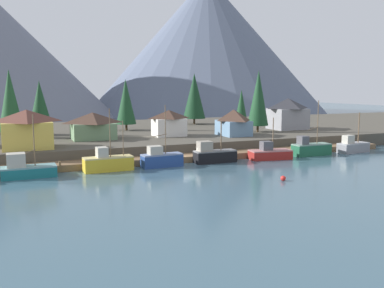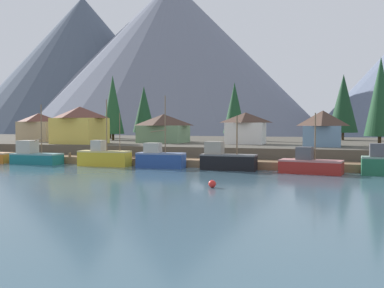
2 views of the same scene
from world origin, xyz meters
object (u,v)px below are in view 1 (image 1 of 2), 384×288
at_px(fishing_boat_blue, 161,159).
at_px(house_white, 169,123).
at_px(fishing_boat_black, 213,155).
at_px(house_grey, 288,113).
at_px(conifer_back_right, 258,98).
at_px(conifer_mid_right, 241,103).
at_px(conifer_near_left, 126,102).
at_px(fishing_boat_yellow, 108,162).
at_px(house_blue, 234,122).
at_px(fishing_boat_green, 311,149).
at_px(house_yellow, 27,129).
at_px(conifer_mid_left, 10,100).
at_px(fishing_boat_teal, 26,169).
at_px(conifer_back_left, 194,96).
at_px(house_green, 93,125).
at_px(conifer_centre, 40,104).
at_px(channel_buoy, 283,178).
at_px(fishing_boat_red, 270,153).
at_px(fishing_boat_grey, 353,146).

bearing_deg(fishing_boat_blue, house_white, 63.89).
bearing_deg(fishing_boat_black, fishing_boat_blue, -178.96).
relative_size(house_grey, conifer_back_right, 0.62).
height_order(house_grey, conifer_mid_right, conifer_mid_right).
xyz_separation_m(conifer_near_left, conifer_back_right, (25.50, -14.37, 0.92)).
xyz_separation_m(fishing_boat_yellow, house_blue, (28.29, 14.03, 3.94)).
height_order(fishing_boat_yellow, fishing_boat_green, fishing_boat_green).
height_order(house_yellow, conifer_mid_left, conifer_mid_left).
relative_size(fishing_boat_teal, house_yellow, 1.10).
bearing_deg(fishing_boat_green, fishing_boat_black, 179.85).
relative_size(fishing_boat_teal, conifer_back_left, 0.65).
xyz_separation_m(house_green, conifer_near_left, (9.65, 13.41, 3.87)).
height_order(house_blue, conifer_centre, conifer_centre).
bearing_deg(fishing_boat_green, conifer_mid_left, 151.89).
height_order(house_green, conifer_centre, conifer_centre).
relative_size(house_green, conifer_centre, 0.74).
distance_m(fishing_boat_blue, conifer_centre, 34.32).
xyz_separation_m(conifer_centre, channel_buoy, (27.27, -45.18, -8.40)).
distance_m(fishing_boat_green, channel_buoy, 22.86).
bearing_deg(fishing_boat_black, fishing_boat_red, -3.54).
relative_size(conifer_back_left, channel_buoy, 18.93).
relative_size(fishing_boat_grey, conifer_near_left, 0.65).
bearing_deg(fishing_boat_black, conifer_mid_right, 55.72).
relative_size(fishing_boat_black, house_grey, 0.85).
relative_size(fishing_boat_grey, conifer_centre, 0.68).
height_order(fishing_boat_green, conifer_mid_right, conifer_mid_right).
height_order(conifer_back_right, conifer_centre, conifer_back_right).
distance_m(fishing_boat_green, house_yellow, 48.37).
bearing_deg(house_green, fishing_boat_black, -49.39).
xyz_separation_m(fishing_boat_yellow, conifer_mid_right, (44.01, 38.98, 6.54)).
bearing_deg(house_green, conifer_back_right, -1.57).
xyz_separation_m(conifer_mid_left, conifer_back_left, (44.10, 14.51, 0.23)).
bearing_deg(conifer_mid_left, conifer_centre, 29.11).
xyz_separation_m(fishing_boat_green, house_white, (-20.52, 18.03, 3.90)).
relative_size(house_grey, conifer_near_left, 0.71).
xyz_separation_m(fishing_boat_green, conifer_back_left, (-5.31, 41.05, 8.66)).
xyz_separation_m(fishing_boat_teal, conifer_near_left, (21.96, 32.56, 7.75)).
xyz_separation_m(fishing_boat_grey, conifer_back_right, (-9.57, 18.15, 8.69)).
height_order(fishing_boat_black, house_grey, house_grey).
height_order(house_blue, conifer_back_left, conifer_back_left).
bearing_deg(house_blue, fishing_boat_green, -59.49).
bearing_deg(conifer_mid_right, conifer_near_left, -168.64).
height_order(house_yellow, conifer_back_right, conifer_back_right).
height_order(house_yellow, conifer_back_left, conifer_back_left).
distance_m(house_white, conifer_mid_right, 35.04).
bearing_deg(conifer_centre, fishing_boat_blue, -62.05).
relative_size(house_blue, conifer_near_left, 0.61).
relative_size(fishing_boat_blue, channel_buoy, 13.54).
bearing_deg(house_white, conifer_back_left, 56.54).
bearing_deg(channel_buoy, conifer_mid_right, 66.06).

